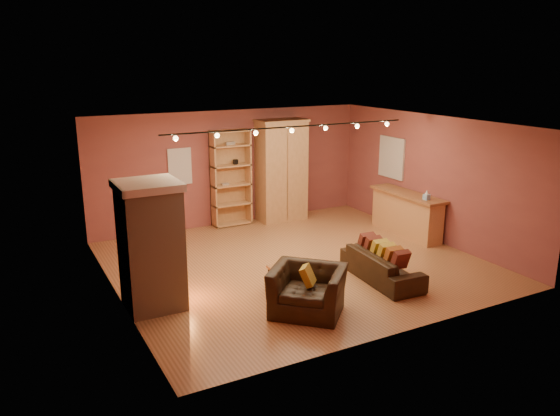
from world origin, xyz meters
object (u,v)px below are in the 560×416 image
fireplace (151,246)px  bar_counter (406,213)px  bookcase (230,177)px  armoire (281,170)px  loveseat (382,260)px  coffee_table (288,271)px  armchair (308,283)px

fireplace → bar_counter: 6.35m
bookcase → bar_counter: bearing=-39.3°
bookcase → armoire: bearing=-8.7°
fireplace → loveseat: bearing=-12.3°
loveseat → bookcase: bearing=17.3°
armoire → loveseat: (-0.25, -4.40, -0.90)m
fireplace → loveseat: (4.03, -0.88, -0.68)m
bookcase → loveseat: size_ratio=1.26×
coffee_table → armchair: bearing=-97.9°
fireplace → armoire: size_ratio=0.83×
fireplace → coffee_table: 2.40m
fireplace → coffee_table: (2.25, -0.50, -0.69)m
bar_counter → loveseat: bar_counter is taller
armoire → coffee_table: 4.59m
armoire → armchair: size_ratio=1.89×
armoire → loveseat: size_ratio=1.36×
fireplace → armoire: armoire is taller
bookcase → armchair: 5.22m
fireplace → coffee_table: bearing=-12.4°
coffee_table → bar_counter: bearing=21.0°
armoire → coffee_table: bearing=-116.7°
armoire → bar_counter: armoire is taller
fireplace → bookcase: bearing=51.6°
bar_counter → loveseat: bearing=-139.1°
fireplace → coffee_table: fireplace is taller
armchair → coffee_table: size_ratio=2.35×
armchair → coffee_table: bearing=126.1°
fireplace → armchair: size_ratio=1.57×
bookcase → armchair: size_ratio=1.74×
armchair → fireplace: bearing=-169.0°
fireplace → armoire: (4.27, 3.53, 0.22)m
fireplace → armchair: 2.60m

